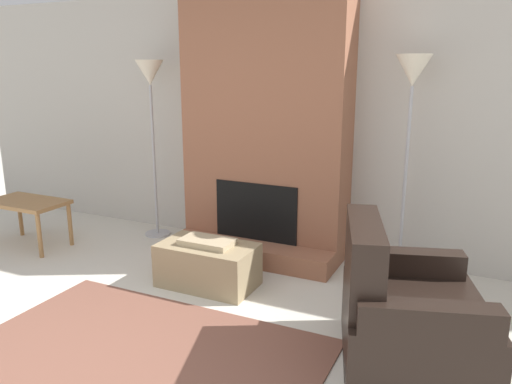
{
  "coord_description": "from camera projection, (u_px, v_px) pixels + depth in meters",
  "views": [
    {
      "loc": [
        2.0,
        -1.6,
        1.86
      ],
      "look_at": [
        0.0,
        2.64,
        0.67
      ],
      "focal_mm": 35.0,
      "sensor_mm": 36.0,
      "label": 1
    }
  ],
  "objects": [
    {
      "name": "side_table",
      "position": [
        27.0,
        207.0,
        5.22
      ],
      "size": [
        0.83,
        0.48,
        0.5
      ],
      "color": "#9E7042",
      "rests_on": "ground_plane"
    },
    {
      "name": "ottoman",
      "position": [
        208.0,
        264.0,
        4.31
      ],
      "size": [
        0.83,
        0.48,
        0.43
      ],
      "color": "#998460",
      "rests_on": "ground_plane"
    },
    {
      "name": "floor_lamp_left",
      "position": [
        150.0,
        87.0,
        5.28
      ],
      "size": [
        0.3,
        0.3,
        1.92
      ],
      "color": "#ADADB2",
      "rests_on": "ground_plane"
    },
    {
      "name": "floor_lamp_right",
      "position": [
        412.0,
        89.0,
        4.16
      ],
      "size": [
        0.3,
        0.3,
        1.96
      ],
      "color": "#ADADB2",
      "rests_on": "ground_plane"
    },
    {
      "name": "fireplace",
      "position": [
        265.0,
        131.0,
        4.87
      ],
      "size": [
        1.65,
        0.73,
        2.6
      ],
      "color": "#935B42",
      "rests_on": "ground_plane"
    },
    {
      "name": "wall_back",
      "position": [
        275.0,
        122.0,
        5.09
      ],
      "size": [
        8.26,
        0.06,
        2.6
      ],
      "primitive_type": "cube",
      "color": "#BCB7AD",
      "rests_on": "ground_plane"
    },
    {
      "name": "armchair",
      "position": [
        401.0,
        320.0,
        3.17
      ],
      "size": [
        1.11,
        1.19,
        0.93
      ],
      "rotation": [
        0.0,
        0.0,
        1.87
      ],
      "color": "black",
      "rests_on": "ground_plane"
    },
    {
      "name": "area_rug",
      "position": [
        129.0,
        365.0,
        3.19
      ],
      "size": [
        2.37,
        1.74,
        0.01
      ],
      "primitive_type": "cube",
      "color": "brown",
      "rests_on": "ground_plane"
    }
  ]
}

